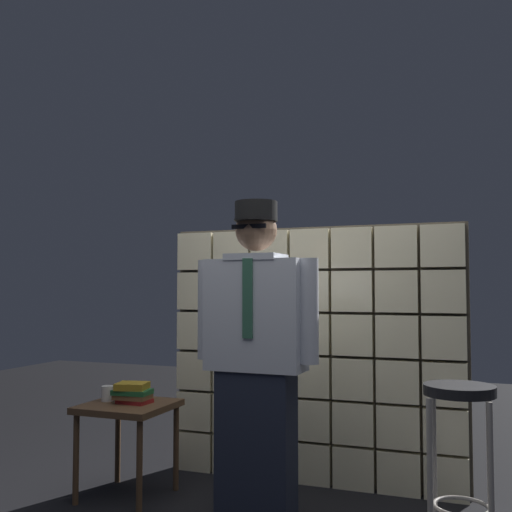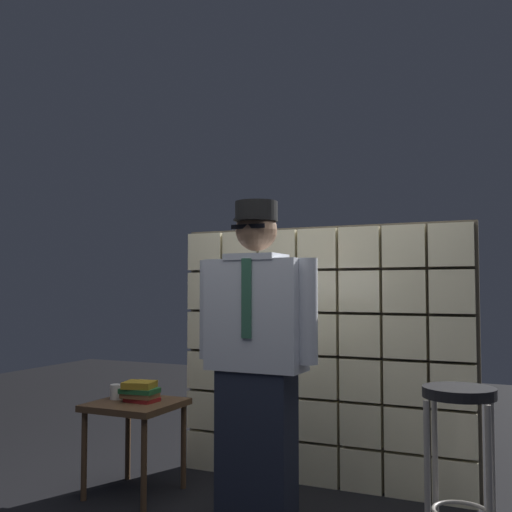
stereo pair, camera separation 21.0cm
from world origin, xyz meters
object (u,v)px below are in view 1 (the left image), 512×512
standing_person (256,357)px  coffee_mug (108,393)px  book_stack (133,393)px  side_table (128,416)px  bar_stool (460,429)px

standing_person → coffee_mug: bearing=170.3°
standing_person → book_stack: 0.97m
side_table → book_stack: size_ratio=2.43×
standing_person → side_table: bearing=169.3°
bar_stool → coffee_mug: bar_stool is taller
standing_person → bar_stool: size_ratio=2.14×
standing_person → side_table: (-0.93, 0.20, -0.43)m
bar_stool → book_stack: (-1.94, 0.17, 0.03)m
coffee_mug → side_table: bearing=-4.9°
book_stack → coffee_mug: (-0.19, 0.01, -0.02)m
standing_person → coffee_mug: standing_person is taller
standing_person → bar_stool: (1.04, 0.03, -0.31)m
side_table → book_stack: bearing=17.2°
standing_person → bar_stool: bearing=3.0°
side_table → bar_stool: bearing=-4.8°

